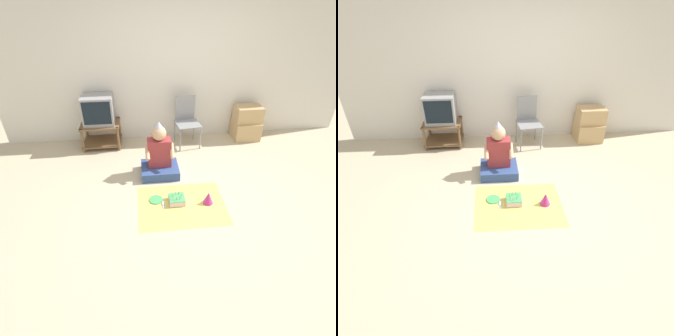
% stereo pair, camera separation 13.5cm
% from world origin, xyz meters
% --- Properties ---
extents(ground_plane, '(16.00, 16.00, 0.00)m').
position_xyz_m(ground_plane, '(0.00, 0.00, 0.00)').
color(ground_plane, beige).
extents(wall_back, '(6.40, 0.06, 2.55)m').
position_xyz_m(wall_back, '(0.00, 2.11, 1.27)').
color(wall_back, silver).
rests_on(wall_back, ground_plane).
extents(tv_stand, '(0.67, 0.51, 0.44)m').
position_xyz_m(tv_stand, '(-1.44, 1.83, 0.26)').
color(tv_stand, brown).
rests_on(tv_stand, ground_plane).
extents(tv, '(0.52, 0.43, 0.49)m').
position_xyz_m(tv, '(-1.44, 1.84, 0.68)').
color(tv, '#99999E').
rests_on(tv, tv_stand).
extents(folding_chair, '(0.46, 0.46, 0.86)m').
position_xyz_m(folding_chair, '(0.09, 1.75, 0.49)').
color(folding_chair, gray).
rests_on(folding_chair, ground_plane).
extents(cardboard_box_stack, '(0.48, 0.44, 0.63)m').
position_xyz_m(cardboard_box_stack, '(1.26, 1.83, 0.30)').
color(cardboard_box_stack, tan).
rests_on(cardboard_box_stack, ground_plane).
extents(person_seated, '(0.57, 0.47, 0.86)m').
position_xyz_m(person_seated, '(-0.48, 0.81, 0.27)').
color(person_seated, '#334C8C').
rests_on(person_seated, ground_plane).
extents(party_cloth, '(1.16, 0.87, 0.01)m').
position_xyz_m(party_cloth, '(-0.26, 0.03, 0.00)').
color(party_cloth, '#EAD666').
rests_on(party_cloth, ground_plane).
extents(birthday_cake, '(0.21, 0.21, 0.14)m').
position_xyz_m(birthday_cake, '(-0.32, 0.09, 0.05)').
color(birthday_cake, silver).
rests_on(birthday_cake, party_cloth).
extents(party_hat_blue, '(0.14, 0.14, 0.17)m').
position_xyz_m(party_hat_blue, '(0.10, 0.03, 0.09)').
color(party_hat_blue, '#CC338C').
rests_on(party_hat_blue, party_cloth).
extents(paper_plate, '(0.19, 0.19, 0.01)m').
position_xyz_m(paper_plate, '(-0.59, 0.16, 0.01)').
color(paper_plate, '#4CB266').
rests_on(paper_plate, party_cloth).
extents(plastic_spoon_near, '(0.04, 0.15, 0.01)m').
position_xyz_m(plastic_spoon_near, '(-0.50, 0.08, 0.01)').
color(plastic_spoon_near, white).
rests_on(plastic_spoon_near, party_cloth).
extents(plastic_spoon_far, '(0.04, 0.15, 0.01)m').
position_xyz_m(plastic_spoon_far, '(-0.51, 0.05, 0.01)').
color(plastic_spoon_far, white).
rests_on(plastic_spoon_far, party_cloth).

